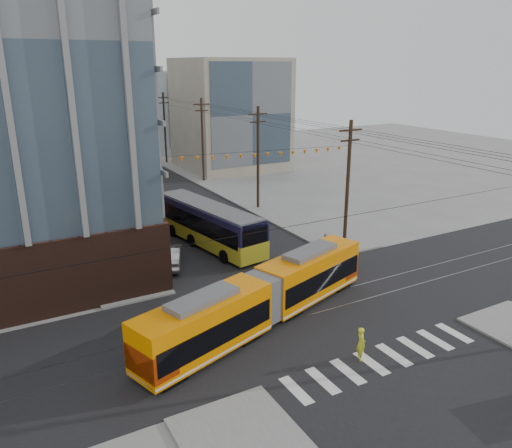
% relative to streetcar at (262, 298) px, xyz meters
% --- Properties ---
extents(ground, '(160.00, 160.00, 0.00)m').
position_rel_streetcar_xyz_m(ground, '(3.79, -3.53, -1.72)').
color(ground, slate).
extents(bg_bldg_ne_near, '(14.00, 14.00, 16.00)m').
position_rel_streetcar_xyz_m(bg_bldg_ne_near, '(19.79, 44.47, 6.28)').
color(bg_bldg_ne_near, gray).
rests_on(bg_bldg_ne_near, ground).
extents(bg_bldg_ne_far, '(16.00, 16.00, 14.00)m').
position_rel_streetcar_xyz_m(bg_bldg_ne_far, '(21.79, 64.47, 5.28)').
color(bg_bldg_ne_far, '#8C99A5').
rests_on(bg_bldg_ne_far, ground).
extents(utility_pole_far, '(0.30, 0.30, 11.00)m').
position_rel_streetcar_xyz_m(utility_pole_far, '(12.29, 52.47, 3.78)').
color(utility_pole_far, black).
rests_on(utility_pole_far, ground).
extents(streetcar, '(17.69, 8.01, 3.43)m').
position_rel_streetcar_xyz_m(streetcar, '(0.00, 0.00, 0.00)').
color(streetcar, orange).
rests_on(streetcar, ground).
extents(city_bus, '(4.99, 13.51, 3.75)m').
position_rel_streetcar_xyz_m(city_bus, '(2.86, 14.52, 0.16)').
color(city_bus, '#171533').
rests_on(city_bus, ground).
extents(parked_car_silver, '(3.56, 5.18, 1.62)m').
position_rel_streetcar_xyz_m(parked_car_silver, '(-1.75, 11.57, -0.91)').
color(parked_car_silver, '#B5B7B9').
rests_on(parked_car_silver, ground).
extents(parked_car_white, '(2.81, 5.12, 1.41)m').
position_rel_streetcar_xyz_m(parked_car_white, '(-1.84, 16.33, -1.01)').
color(parked_car_white, beige).
rests_on(parked_car_white, ground).
extents(parked_car_grey, '(3.70, 5.62, 1.44)m').
position_rel_streetcar_xyz_m(parked_car_grey, '(-1.39, 19.80, -1.00)').
color(parked_car_grey, slate).
rests_on(parked_car_grey, ground).
extents(pedestrian, '(0.66, 0.80, 1.90)m').
position_rel_streetcar_xyz_m(pedestrian, '(2.72, -5.92, -0.77)').
color(pedestrian, '#D1E326').
rests_on(pedestrian, ground).
extents(jersey_barrier, '(1.64, 3.85, 0.75)m').
position_rel_streetcar_xyz_m(jersey_barrier, '(12.09, 8.35, -1.34)').
color(jersey_barrier, gray).
rests_on(jersey_barrier, ground).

